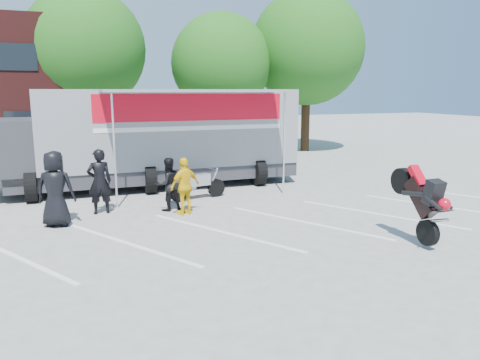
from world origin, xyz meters
TOP-DOWN VIEW (x-y plane):
  - ground at (0.00, 0.00)m, footprint 100.00×100.00m
  - parking_bay_lines at (0.00, 1.00)m, footprint 18.09×13.33m
  - tree_left at (-2.00, 16.00)m, footprint 6.12×6.12m
  - tree_mid at (5.00, 15.00)m, footprint 5.44×5.44m
  - tree_right at (10.00, 14.50)m, footprint 6.46×6.46m
  - transporter_truck at (-0.15, 7.23)m, footprint 11.27×5.54m
  - parked_motorcycle at (0.64, 4.72)m, footprint 2.14×1.12m
  - stunt_bike_rider at (4.09, -1.21)m, footprint 0.82×1.68m
  - spectator_leather_a at (-3.69, 3.09)m, footprint 1.14×0.93m
  - spectator_leather_b at (-2.50, 4.00)m, footprint 0.71×0.49m
  - spectator_leather_c at (-0.58, 3.65)m, footprint 0.90×0.77m
  - spectator_hivis at (-0.22, 3.04)m, footprint 1.05×0.74m

SIDE VIEW (x-z plane):
  - ground at x=0.00m, z-range 0.00..0.00m
  - transporter_truck at x=-0.15m, z-range -1.78..1.78m
  - parked_motorcycle at x=0.64m, z-range -0.53..0.53m
  - stunt_bike_rider at x=4.09m, z-range -0.98..0.98m
  - parking_bay_lines at x=0.00m, z-range 0.00..0.01m
  - spectator_leather_c at x=-0.58m, z-range 0.00..1.59m
  - spectator_hivis at x=-0.22m, z-range 0.00..1.66m
  - spectator_leather_b at x=-2.50m, z-range 0.00..1.90m
  - spectator_leather_a at x=-3.69m, z-range 0.00..2.00m
  - tree_mid at x=5.00m, z-range 1.10..8.78m
  - tree_left at x=-2.00m, z-range 1.25..9.89m
  - tree_right at x=10.00m, z-range 1.32..10.44m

